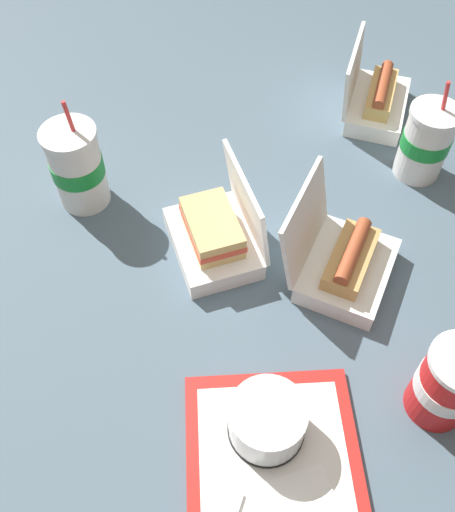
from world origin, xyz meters
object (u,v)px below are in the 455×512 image
soda_cup_right (426,142)px  food_tray (277,493)px  soda_cup_front (448,384)px  clamshell_sandwich_left (216,234)px  soda_cup_back (77,167)px  clamshell_hotdog_front (375,98)px  clamshell_hotdog_right (343,262)px  cake_container (267,421)px

soda_cup_right → food_tray: bearing=161.3°
food_tray → soda_cup_front: size_ratio=1.90×
clamshell_sandwich_left → soda_cup_back: size_ratio=1.01×
clamshell_hotdog_front → soda_cup_back: (-0.35, 0.58, 0.05)m
clamshell_hotdog_right → soda_cup_front: (-0.23, -0.15, 0.04)m
cake_container → clamshell_hotdog_right: (0.31, -0.11, -0.01)m
clamshell_hotdog_right → food_tray: bearing=168.5°
soda_cup_right → soda_cup_front: soda_cup_right is taller
food_tray → soda_cup_back: 0.69m
food_tray → soda_cup_back: bearing=40.0°
clamshell_sandwich_left → soda_cup_front: soda_cup_front is taller
clamshell_hotdog_right → clamshell_sandwich_left: bearing=82.6°
food_tray → soda_cup_right: 0.74m
clamshell_hotdog_right → soda_cup_back: 0.53m
clamshell_sandwich_left → clamshell_hotdog_front: 0.53m
food_tray → cake_container: cake_container is taller
clamshell_hotdog_front → food_tray: bearing=170.5°
soda_cup_right → clamshell_sandwich_left: bearing=124.2°
clamshell_hotdog_front → soda_cup_right: soda_cup_right is taller
cake_container → soda_cup_front: size_ratio=0.54×
clamshell_hotdog_front → soda_cup_right: size_ratio=1.00×
cake_container → clamshell_hotdog_right: size_ratio=0.51×
soda_cup_back → clamshell_sandwich_left: bearing=-107.7°
food_tray → clamshell_hotdog_front: 0.89m
clamshell_sandwich_left → clamshell_hotdog_front: (0.44, -0.30, -0.00)m
clamshell_sandwich_left → clamshell_hotdog_front: bearing=-34.1°
soda_cup_right → soda_cup_back: bearing=104.5°
clamshell_hotdog_right → soda_cup_front: 0.28m
food_tray → clamshell_hotdog_right: size_ratio=1.77×
food_tray → clamshell_sandwich_left: 0.46m
clamshell_hotdog_front → soda_cup_back: size_ratio=0.93×
clamshell_hotdog_right → soda_cup_front: size_ratio=1.07×
food_tray → cake_container: size_ratio=3.50×
food_tray → clamshell_hotdog_front: bearing=-9.5°
clamshell_hotdog_front → soda_cup_front: 0.71m
clamshell_hotdog_right → clamshell_hotdog_front: clamshell_hotdog_right is taller
clamshell_hotdog_right → soda_cup_front: soda_cup_front is taller
cake_container → clamshell_hotdog_front: (0.78, -0.17, -0.01)m
food_tray → soda_cup_front: 0.30m
soda_cup_right → clamshell_hotdog_right: bearing=152.4°
clamshell_hotdog_front → soda_cup_back: bearing=121.1°
cake_container → clamshell_hotdog_right: clamshell_hotdog_right is taller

